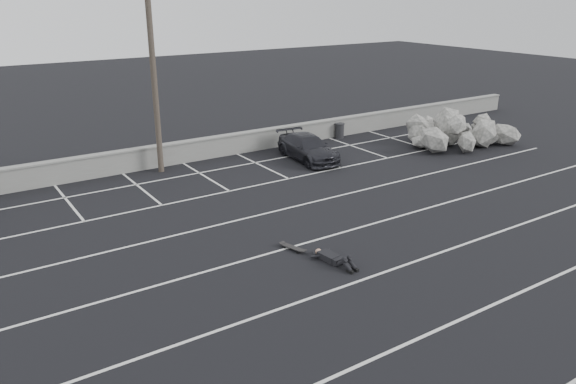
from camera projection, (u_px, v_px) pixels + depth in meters
ground at (346, 286)px, 16.07m from camera, size 120.00×120.00×0.00m
seawall at (162, 155)px, 26.88m from camera, size 50.00×0.45×1.06m
stall_lines at (264, 234)px, 19.49m from camera, size 36.00×20.05×0.01m
car_right at (308, 148)px, 27.89m from camera, size 2.09×4.35×1.22m
utility_pole at (153, 64)px, 24.57m from camera, size 1.30×0.26×9.78m
trash_bin at (340, 131)px, 32.07m from camera, size 0.61×0.61×0.85m
riprap_pile at (454, 134)px, 30.47m from camera, size 5.98×4.57×1.63m
person at (329, 254)px, 17.54m from camera, size 1.39×2.40×0.44m
skateboard at (293, 248)px, 18.27m from camera, size 0.44×0.88×0.10m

